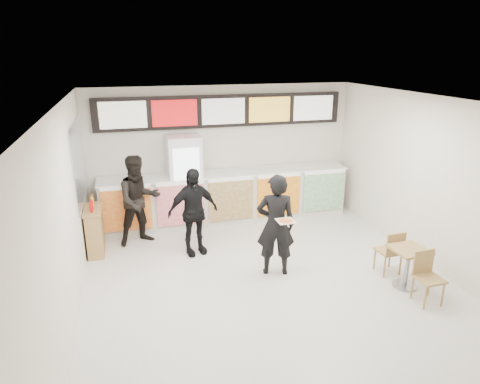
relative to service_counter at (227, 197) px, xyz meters
name	(u,v)px	position (x,y,z in m)	size (l,w,h in m)	color
floor	(272,289)	(0.00, -3.09, -0.57)	(7.00, 7.00, 0.00)	beige
ceiling	(277,103)	(0.00, -3.09, 2.43)	(7.00, 7.00, 0.00)	white
wall_back	(223,152)	(0.00, 0.41, 0.93)	(6.00, 6.00, 0.00)	silver
wall_left	(65,223)	(-3.00, -3.09, 0.93)	(7.00, 7.00, 0.00)	silver
wall_right	(440,187)	(3.00, -3.09, 0.93)	(7.00, 7.00, 0.00)	silver
service_counter	(227,197)	(0.00, 0.00, 0.00)	(5.56, 0.77, 1.14)	silver
menu_board	(223,111)	(0.00, 0.32, 1.88)	(5.50, 0.14, 0.70)	black
drinks_fridge	(185,181)	(-0.93, 0.02, 0.43)	(0.70, 0.67, 2.00)	white
mirror_panel	(79,161)	(-2.99, -0.64, 1.18)	(0.01, 2.00, 1.50)	#B2B7BF
customer_main	(276,225)	(0.22, -2.58, 0.33)	(0.65, 0.43, 1.80)	black
customer_left	(139,200)	(-1.96, -0.69, 0.33)	(0.88, 0.68, 1.81)	black
customer_mid	(193,212)	(-1.01, -1.45, 0.27)	(0.99, 0.41, 1.68)	black
pizza_slice	(286,221)	(0.22, -3.03, 0.58)	(0.36, 0.36, 0.02)	beige
cafe_table	(408,260)	(2.15, -3.59, -0.10)	(0.57, 1.40, 0.81)	#9D7A47
condiment_ledge	(95,230)	(-2.82, -0.91, -0.11)	(0.32, 0.80, 1.07)	#9D7A47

